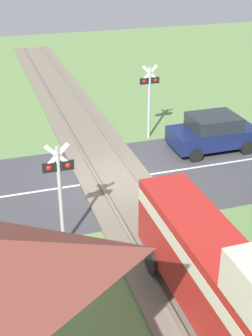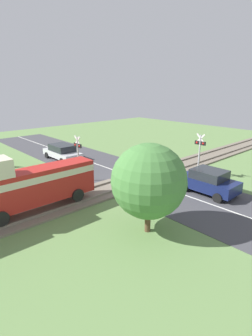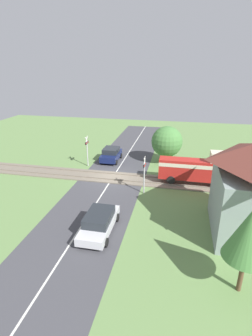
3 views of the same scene
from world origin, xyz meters
name	(u,v)px [view 2 (image 2 of 3)]	position (x,y,z in m)	size (l,w,h in m)	color
ground_plane	(140,179)	(0.00, 0.00, 0.00)	(60.00, 60.00, 0.00)	#66894C
road_surface	(140,179)	(0.00, 0.00, 0.01)	(48.00, 6.40, 0.02)	#424247
track_bed	(140,179)	(0.00, 0.00, 0.07)	(2.80, 48.00, 0.24)	#756B5B
car_near_crossing	(209,181)	(-4.88, -1.44, 0.83)	(3.72, 2.02, 1.60)	#141E4C
car_far_side	(62,152)	(9.02, 1.44, 0.77)	(4.55, 1.97, 1.47)	silver
crossing_signal_west_approach	(200,150)	(-2.71, -3.59, 2.18)	(0.90, 0.18, 3.43)	#B7B7B7
crossing_signal_east_approach	(78,153)	(2.71, 3.59, 2.18)	(0.90, 0.18, 3.43)	#B7B7B7
tree_roadside_hedge	(149,181)	(-5.48, 4.98, 2.58)	(3.51, 3.51, 4.34)	brown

